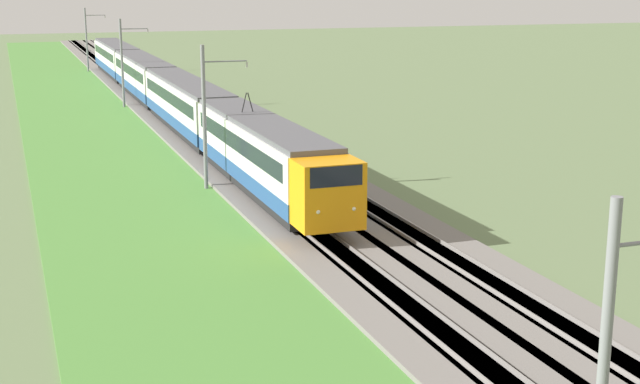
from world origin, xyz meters
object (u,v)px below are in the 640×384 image
(catenary_mast_mid, at_px, (205,116))
(catenary_mast_far, at_px, (123,62))
(passenger_train, at_px, (162,87))
(catenary_mast_distant, at_px, (87,39))

(catenary_mast_mid, distance_m, catenary_mast_far, 34.13)
(passenger_train, height_order, catenary_mast_far, catenary_mast_far)
(catenary_mast_mid, bearing_deg, passenger_train, -4.93)
(catenary_mast_mid, bearing_deg, catenary_mast_far, 0.00)
(passenger_train, bearing_deg, catenary_mast_mid, -4.93)
(catenary_mast_mid, height_order, catenary_mast_far, catenary_mast_far)
(catenary_mast_distant, bearing_deg, catenary_mast_mid, -180.00)
(catenary_mast_distant, bearing_deg, catenary_mast_far, 180.00)
(passenger_train, distance_m, catenary_mast_far, 6.45)
(catenary_mast_mid, height_order, catenary_mast_distant, catenary_mast_distant)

